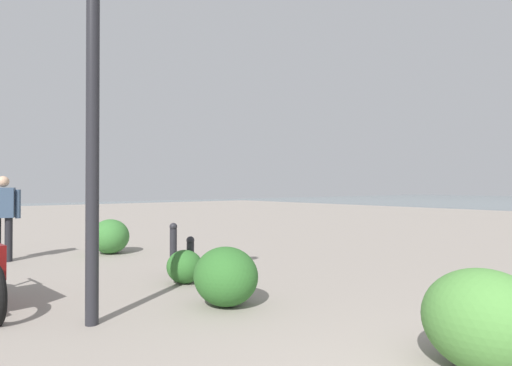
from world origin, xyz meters
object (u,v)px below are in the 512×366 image
(pedestrian, at_px, (3,212))
(bollard_near, at_px, (190,257))
(bollard_mid, at_px, (173,248))
(lamppost, at_px, (93,66))

(pedestrian, bearing_deg, bollard_near, -150.90)
(pedestrian, height_order, bollard_near, pedestrian)
(pedestrian, relative_size, bollard_mid, 1.94)
(bollard_near, bearing_deg, lamppost, 121.94)
(pedestrian, xyz_separation_m, bollard_near, (-3.73, -2.08, -0.63))
(bollard_near, distance_m, bollard_mid, 0.51)
(lamppost, distance_m, bollard_mid, 3.47)
(lamppost, xyz_separation_m, bollard_mid, (1.71, -1.90, -2.35))
(bollard_near, xyz_separation_m, bollard_mid, (0.50, 0.04, 0.09))
(lamppost, height_order, pedestrian, lamppost)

